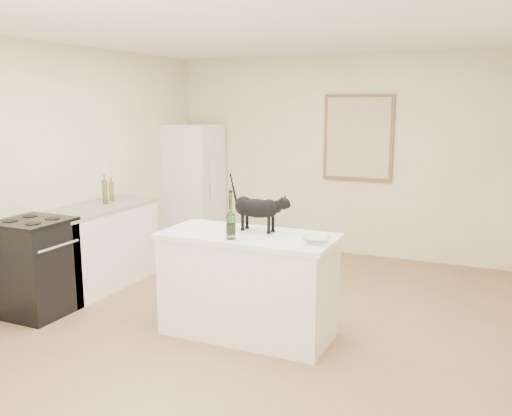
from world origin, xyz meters
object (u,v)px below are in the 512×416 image
(stove, at_px, (35,268))
(glass_bowl, at_px, (316,240))
(wine_bottle, at_px, (231,218))
(fridge, at_px, (193,185))
(black_cat, at_px, (257,211))

(stove, bearing_deg, glass_bowl, 6.84)
(wine_bottle, bearing_deg, fridge, 125.80)
(fridge, relative_size, glass_bowl, 7.53)
(black_cat, bearing_deg, fridge, 135.57)
(stove, height_order, black_cat, black_cat)
(stove, xyz_separation_m, wine_bottle, (1.99, 0.19, 0.63))
(stove, height_order, glass_bowl, glass_bowl)
(fridge, relative_size, black_cat, 3.30)
(fridge, distance_m, wine_bottle, 3.41)
(stove, relative_size, wine_bottle, 2.55)
(fridge, xyz_separation_m, wine_bottle, (1.99, -2.76, 0.23))
(glass_bowl, bearing_deg, wine_bottle, -169.04)
(black_cat, relative_size, glass_bowl, 2.28)
(glass_bowl, bearing_deg, stove, -173.16)
(black_cat, bearing_deg, stove, -160.67)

